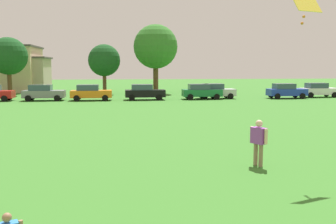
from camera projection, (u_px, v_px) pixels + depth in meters
The scene contains 15 objects.
ground_plane at pixel (96, 110), 31.76m from camera, with size 160.00×160.00×0.00m, color #387528.
adult_bystander at pixel (259, 139), 13.86m from camera, with size 0.52×0.72×1.67m.
kite at pixel (305, 4), 12.86m from camera, with size 1.17×0.82×1.08m.
parked_car_gray_1 at pixel (43, 93), 40.93m from camera, with size 4.30×2.02×1.68m.
parked_car_orange_2 at pixel (91, 92), 41.07m from camera, with size 4.30×2.02×1.68m.
parked_car_black_3 at pixel (144, 92), 41.89m from camera, with size 4.30×2.02×1.68m.
parked_car_green_4 at pixel (201, 91), 42.78m from camera, with size 4.30×2.02×1.68m.
parked_car_silver_5 at pixel (215, 91), 43.60m from camera, with size 4.30×2.02×1.68m.
parked_car_blue_6 at pixel (286, 91), 43.89m from camera, with size 4.30×2.02×1.68m.
parked_car_white_7 at pixel (318, 90), 45.63m from camera, with size 4.30×2.02×1.68m.
tree_left at pixel (8, 56), 47.54m from camera, with size 4.62×4.62×7.20m.
tree_right at pixel (104, 60), 50.54m from camera, with size 4.18×4.18×6.51m.
tree_far_right at pixel (156, 47), 51.87m from camera, with size 5.92×5.92×9.23m.
house_left at pixel (3, 74), 56.16m from camera, with size 13.18×6.96×5.00m.
house_right at pixel (2, 69), 56.06m from camera, with size 10.42×9.35×6.58m.
Camera 1 is at (2.02, -2.05, 3.56)m, focal length 41.34 mm.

